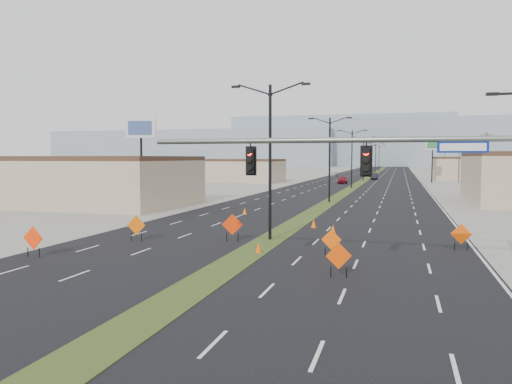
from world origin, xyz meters
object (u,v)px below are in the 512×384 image
(construction_sign_1, at_px, (136,226))
(cone_2, at_px, (314,224))
(streetlight_6, at_px, (379,157))
(streetlight_5, at_px, (375,157))
(construction_sign_5, at_px, (461,235))
(pole_sign_west, at_px, (141,135))
(construction_sign_4, at_px, (339,257))
(car_mid, at_px, (374,176))
(cone_1, at_px, (333,229))
(construction_sign_0, at_px, (33,239))
(pole_sign_east_far, at_px, (433,149))
(streetlight_3, at_px, (363,157))
(cone_3, at_px, (245,211))
(streetlight_2, at_px, (352,157))
(streetlight_1, at_px, (330,157))
(car_left, at_px, (343,180))
(car_far, at_px, (334,174))
(construction_sign_3, at_px, (331,241))
(streetlight_4, at_px, (371,157))
(signal_mast, at_px, (413,172))
(cone_0, at_px, (258,248))
(construction_sign_2, at_px, (232,225))
(streetlight_0, at_px, (270,157))

(construction_sign_1, xyz_separation_m, cone_2, (9.89, 9.16, -0.65))
(streetlight_6, height_order, cone_2, streetlight_6)
(streetlight_5, distance_m, construction_sign_5, 141.09)
(construction_sign_5, height_order, pole_sign_west, pole_sign_west)
(streetlight_6, xyz_separation_m, construction_sign_4, (5.51, -177.00, -4.49))
(car_mid, xyz_separation_m, cone_1, (1.62, -88.31, -0.45))
(construction_sign_0, distance_m, pole_sign_east_far, 92.42)
(streetlight_3, distance_m, cone_3, 71.06)
(streetlight_5, relative_size, construction_sign_5, 6.42)
(pole_sign_west, bearing_deg, construction_sign_5, -43.42)
(cone_1, relative_size, pole_sign_east_far, 0.08)
(streetlight_2, bearing_deg, streetlight_1, -90.00)
(car_mid, bearing_deg, construction_sign_1, -102.45)
(car_left, bearing_deg, cone_1, -84.91)
(streetlight_2, distance_m, car_far, 52.32)
(cone_3, bearing_deg, car_far, 92.28)
(cone_2, bearing_deg, streetlight_2, 92.07)
(car_left, distance_m, construction_sign_3, 75.78)
(streetlight_6, bearing_deg, streetlight_2, -90.00)
(streetlight_5, relative_size, construction_sign_4, 6.32)
(streetlight_4, distance_m, construction_sign_1, 115.23)
(car_far, bearing_deg, car_left, -73.80)
(streetlight_5, relative_size, car_far, 2.17)
(signal_mast, bearing_deg, streetlight_4, 94.01)
(streetlight_5, distance_m, pole_sign_east_far, 62.03)
(streetlight_6, distance_m, cone_2, 161.79)
(construction_sign_3, distance_m, cone_0, 4.07)
(signal_mast, distance_m, car_left, 82.15)
(construction_sign_1, bearing_deg, construction_sign_4, -26.88)
(construction_sign_2, distance_m, construction_sign_4, 10.83)
(streetlight_5, xyz_separation_m, construction_sign_4, (5.51, -149.00, -4.49))
(streetlight_1, distance_m, cone_3, 16.58)
(streetlight_1, bearing_deg, construction_sign_1, -104.69)
(car_left, relative_size, pole_sign_west, 0.47)
(car_left, relative_size, construction_sign_4, 2.79)
(streetlight_1, xyz_separation_m, pole_sign_east_far, (14.44, 51.70, 1.75))
(streetlight_4, xyz_separation_m, car_left, (-3.21, -40.79, -4.67))
(streetlight_2, height_order, construction_sign_5, streetlight_2)
(construction_sign_4, relative_size, cone_2, 2.36)
(construction_sign_3, bearing_deg, streetlight_6, 87.66)
(streetlight_3, height_order, construction_sign_0, streetlight_3)
(streetlight_5, xyz_separation_m, car_mid, (2.00, -48.03, -4.64))
(streetlight_6, xyz_separation_m, cone_0, (0.51, -172.50, -5.10))
(construction_sign_5, xyz_separation_m, cone_3, (-17.43, 13.92, -0.58))
(construction_sign_4, distance_m, pole_sign_east_far, 89.37)
(construction_sign_3, height_order, construction_sign_5, construction_sign_5)
(streetlight_0, bearing_deg, streetlight_1, 90.00)
(streetlight_4, height_order, streetlight_5, same)
(construction_sign_0, bearing_deg, streetlight_5, 87.16)
(streetlight_1, relative_size, cone_3, 15.07)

